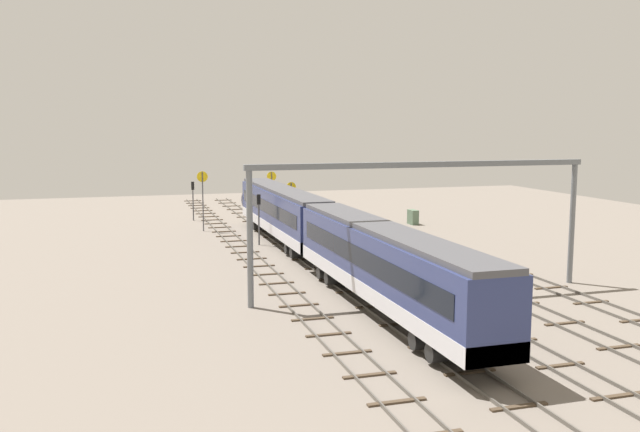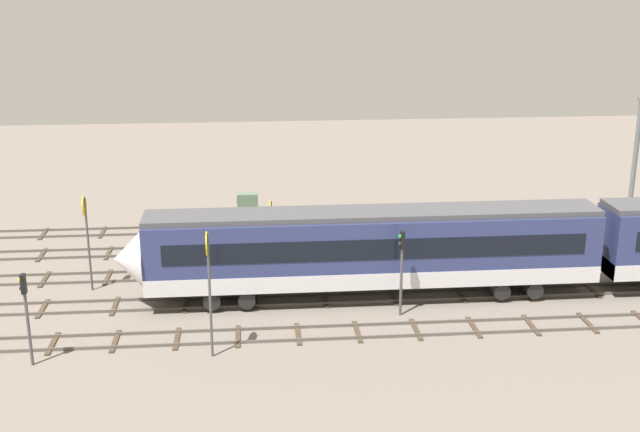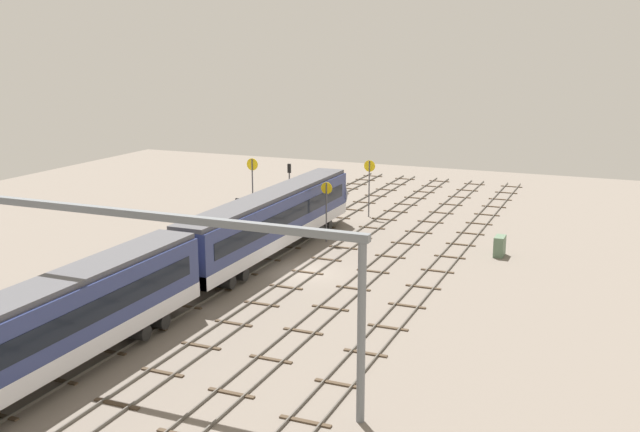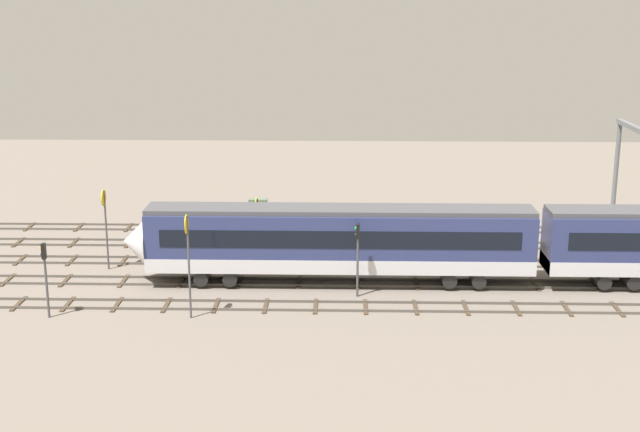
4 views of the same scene
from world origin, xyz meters
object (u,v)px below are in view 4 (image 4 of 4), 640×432
at_px(speed_sign_far_trackside, 257,223).
at_px(relay_cabinet, 258,208).
at_px(speed_sign_near_foreground, 188,250).
at_px(signal_light_trackside_departure, 358,249).
at_px(speed_sign_mid_trackside, 105,216).
at_px(train, 530,245).
at_px(signal_light_trackside_approach, 45,269).

xyz_separation_m(speed_sign_far_trackside, relay_cabinet, (1.31, -13.87, -2.52)).
bearing_deg(speed_sign_near_foreground, signal_light_trackside_departure, -158.24).
bearing_deg(speed_sign_mid_trackside, relay_cabinet, -122.49).
bearing_deg(train, relay_cabinet, -41.13).
distance_m(speed_sign_far_trackside, signal_light_trackside_approach, 13.98).
distance_m(speed_sign_far_trackside, signal_light_trackside_departure, 7.94).
bearing_deg(signal_light_trackside_departure, train, -167.63).
height_order(train, relay_cabinet, train).
height_order(speed_sign_far_trackside, relay_cabinet, speed_sign_far_trackside).
height_order(speed_sign_near_foreground, speed_sign_mid_trackside, speed_sign_near_foreground).
bearing_deg(relay_cabinet, signal_light_trackside_departure, 112.77).
bearing_deg(speed_sign_far_trackside, signal_light_trackside_departure, 144.39).
xyz_separation_m(speed_sign_near_foreground, signal_light_trackside_departure, (-9.47, -3.78, -1.05)).
height_order(signal_light_trackside_approach, signal_light_trackside_departure, signal_light_trackside_departure).
xyz_separation_m(train, signal_light_trackside_approach, (28.23, 6.27, 0.21)).
height_order(speed_sign_mid_trackside, signal_light_trackside_departure, speed_sign_mid_trackside).
xyz_separation_m(speed_sign_far_trackside, signal_light_trackside_departure, (-6.45, 4.62, -0.33)).
xyz_separation_m(speed_sign_mid_trackside, signal_light_trackside_departure, (-16.44, 4.86, -0.66)).
bearing_deg(relay_cabinet, speed_sign_mid_trackside, 57.51).
relative_size(speed_sign_near_foreground, speed_sign_far_trackside, 1.21).
xyz_separation_m(signal_light_trackside_approach, relay_cabinet, (-9.75, -22.41, -2.09)).
distance_m(speed_sign_mid_trackside, signal_light_trackside_approach, 8.88).
bearing_deg(signal_light_trackside_approach, relay_cabinet, -113.52).
relative_size(speed_sign_near_foreground, signal_light_trackside_approach, 1.38).
bearing_deg(speed_sign_mid_trackside, train, 174.71).
bearing_deg(speed_sign_far_trackside, signal_light_trackside_approach, 37.67).
bearing_deg(speed_sign_mid_trackside, signal_light_trackside_approach, 83.04).
bearing_deg(relay_cabinet, speed_sign_near_foreground, 85.61).
xyz_separation_m(speed_sign_near_foreground, speed_sign_far_trackside, (-3.02, -8.40, -0.72)).
height_order(train, speed_sign_mid_trackside, speed_sign_mid_trackside).
bearing_deg(relay_cabinet, train, 138.87).
distance_m(speed_sign_near_foreground, signal_light_trackside_departure, 10.25).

